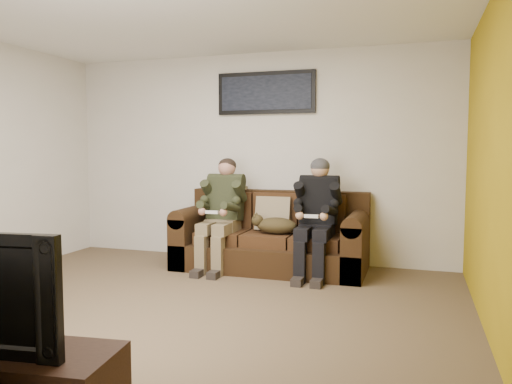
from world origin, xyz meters
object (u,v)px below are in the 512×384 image
(cat, at_px, (275,225))
(person_left, at_px, (222,207))
(person_right, at_px, (317,210))
(framed_poster, at_px, (266,93))
(sofa, at_px, (272,239))

(cat, bearing_deg, person_left, 179.42)
(person_right, distance_m, cat, 0.52)
(person_left, relative_size, person_right, 0.99)
(person_left, xyz_separation_m, person_right, (1.13, 0.00, 0.00))
(person_right, distance_m, framed_poster, 1.67)
(person_left, relative_size, framed_poster, 1.04)
(sofa, relative_size, person_left, 1.69)
(person_left, distance_m, person_right, 1.13)
(person_right, relative_size, cat, 1.98)
(person_right, height_order, framed_poster, framed_poster)
(sofa, relative_size, cat, 3.33)
(sofa, distance_m, person_left, 0.71)
(sofa, xyz_separation_m, person_left, (-0.56, -0.18, 0.39))
(person_right, bearing_deg, person_left, -179.98)
(person_right, bearing_deg, framed_poster, 143.26)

